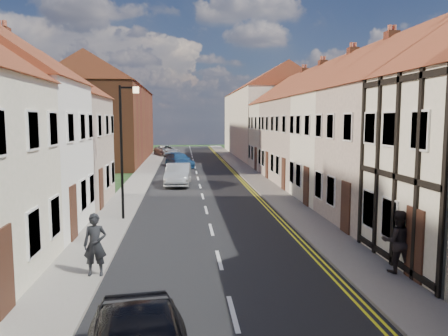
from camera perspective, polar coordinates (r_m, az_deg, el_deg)
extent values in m
cube|color=black|center=(30.26, -3.16, -2.41)|extent=(7.00, 90.00, 0.02)
cube|color=#9B968D|center=(30.41, -11.48, -2.39)|extent=(1.80, 90.00, 0.12)
cube|color=#9B968D|center=(30.74, 5.07, -2.19)|extent=(1.80, 90.00, 0.12)
cube|color=beige|center=(20.87, 24.69, 1.34)|extent=(8.00, 5.80, 6.00)
cube|color=white|center=(25.67, 18.66, 2.42)|extent=(8.00, 5.00, 6.00)
cube|color=brown|center=(24.16, 21.00, 14.48)|extent=(0.60, 0.60, 1.60)
cube|color=beige|center=(30.67, 14.56, 3.13)|extent=(8.00, 5.80, 6.00)
cube|color=brown|center=(28.70, 16.46, 13.28)|extent=(0.60, 0.60, 1.60)
cube|color=beige|center=(35.78, 11.61, 3.64)|extent=(8.00, 5.00, 6.00)
cube|color=brown|center=(34.12, 12.76, 12.23)|extent=(0.60, 0.60, 1.60)
cube|color=white|center=(40.97, 9.41, 4.01)|extent=(8.00, 5.80, 6.00)
cube|color=brown|center=(38.89, 10.43, 11.54)|extent=(0.60, 0.60, 1.60)
cube|color=beige|center=(25.15, -24.30, 1.88)|extent=(8.00, 6.10, 5.80)
cube|color=brown|center=(23.04, -26.92, 14.13)|extent=(0.60, 0.60, 1.60)
cube|color=white|center=(55.88, 5.41, 5.70)|extent=(8.00, 24.00, 8.00)
cube|color=brown|center=(50.55, -14.74, 5.45)|extent=(8.00, 24.00, 8.00)
cylinder|color=black|center=(20.13, -13.24, 1.93)|extent=(0.12, 0.12, 6.00)
cube|color=black|center=(20.08, -12.45, 10.22)|extent=(0.70, 0.08, 0.08)
cube|color=#FFD899|center=(20.03, -11.43, 9.97)|extent=(0.25, 0.15, 0.28)
imported|color=#95989B|center=(30.83, -6.01, -0.85)|extent=(1.88, 4.73, 1.53)
imported|color=#235083|center=(42.41, -5.85, 0.99)|extent=(3.25, 4.99, 1.34)
imported|color=#B0B4B8|center=(55.83, -7.46, 2.26)|extent=(3.79, 5.38, 1.36)
imported|color=black|center=(13.28, -16.48, -9.58)|extent=(0.67, 0.44, 1.82)
imported|color=black|center=(13.96, 21.71, -8.90)|extent=(1.03, 0.88, 1.86)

